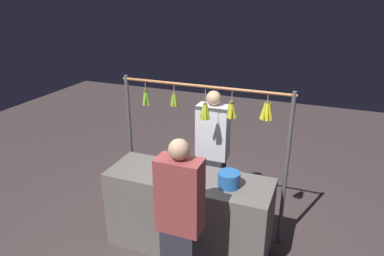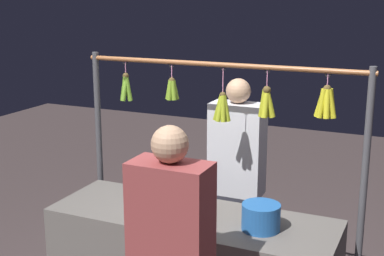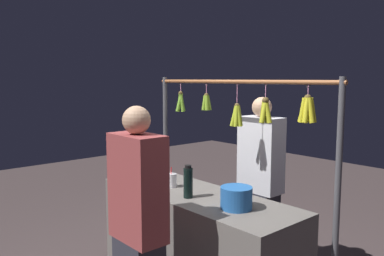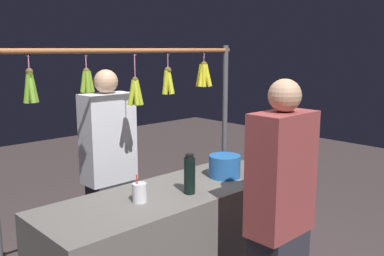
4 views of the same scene
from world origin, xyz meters
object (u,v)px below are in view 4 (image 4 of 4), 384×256
object	(u,v)px
vendor_person	(109,177)
customer_person	(279,227)
water_bottle	(190,175)
blue_bucket	(225,166)
drink_cup	(140,193)

from	to	relation	value
vendor_person	customer_person	bearing A→B (deg)	97.15
water_bottle	blue_bucket	bearing A→B (deg)	-168.67
water_bottle	customer_person	distance (m)	0.62
blue_bucket	drink_cup	xyz separation A→B (m)	(0.73, -0.01, -0.02)
drink_cup	vendor_person	xyz separation A→B (m)	(-0.30, -0.79, -0.15)
customer_person	vendor_person	bearing A→B (deg)	-82.85
water_bottle	vendor_person	bearing A→B (deg)	-88.77
vendor_person	drink_cup	bearing A→B (deg)	69.45
water_bottle	drink_cup	bearing A→B (deg)	-16.07
blue_bucket	water_bottle	bearing A→B (deg)	11.33
vendor_person	customer_person	distance (m)	1.45
blue_bucket	vendor_person	world-z (taller)	vendor_person
water_bottle	drink_cup	world-z (taller)	water_bottle
blue_bucket	drink_cup	size ratio (longest dim) A/B	1.32
blue_bucket	drink_cup	bearing A→B (deg)	-0.61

